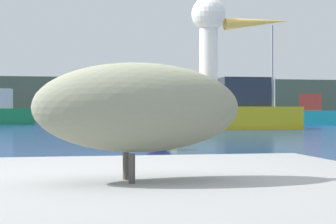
{
  "coord_description": "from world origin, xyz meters",
  "views": [
    {
      "loc": [
        -0.0,
        -2.93,
        0.93
      ],
      "look_at": [
        3.94,
        18.23,
        0.92
      ],
      "focal_mm": 57.35,
      "sensor_mm": 36.0,
      "label": 1
    }
  ],
  "objects_px": {
    "mooring_buoy": "(160,135)",
    "fishing_boat_teal": "(302,114)",
    "pelican": "(144,104)",
    "fishing_boat_yellow": "(238,111)"
  },
  "relations": [
    {
      "from": "mooring_buoy",
      "to": "fishing_boat_teal",
      "type": "bearing_deg",
      "value": 59.01
    },
    {
      "from": "pelican",
      "to": "mooring_buoy",
      "type": "height_order",
      "value": "pelican"
    },
    {
      "from": "fishing_boat_yellow",
      "to": "mooring_buoy",
      "type": "bearing_deg",
      "value": -112.79
    },
    {
      "from": "pelican",
      "to": "fishing_boat_teal",
      "type": "bearing_deg",
      "value": 59.48
    },
    {
      "from": "pelican",
      "to": "fishing_boat_teal",
      "type": "xyz_separation_m",
      "value": [
        17.33,
        36.16,
        -0.21
      ]
    },
    {
      "from": "pelican",
      "to": "mooring_buoy",
      "type": "xyz_separation_m",
      "value": [
        1.85,
        10.38,
        -0.61
      ]
    },
    {
      "from": "pelican",
      "to": "fishing_boat_yellow",
      "type": "distance_m",
      "value": 26.44
    },
    {
      "from": "fishing_boat_teal",
      "to": "mooring_buoy",
      "type": "xyz_separation_m",
      "value": [
        -15.48,
        -25.77,
        -0.41
      ]
    },
    {
      "from": "pelican",
      "to": "fishing_boat_teal",
      "type": "distance_m",
      "value": 40.09
    },
    {
      "from": "fishing_boat_yellow",
      "to": "mooring_buoy",
      "type": "height_order",
      "value": "fishing_boat_yellow"
    }
  ]
}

